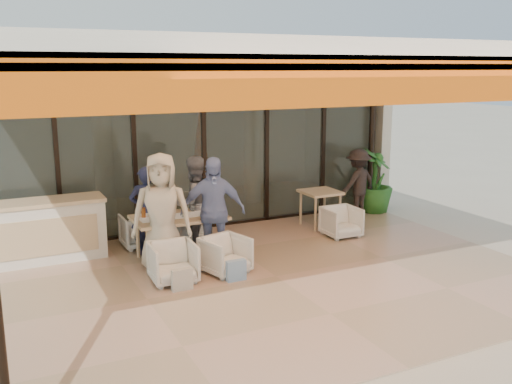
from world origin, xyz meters
TOP-DOWN VIEW (x-y plane):
  - ground at (0.00, 0.00)m, footprint 70.00×70.00m
  - terrace_floor at (0.00, 0.00)m, footprint 8.00×6.00m
  - terrace_structure at (0.00, -0.26)m, footprint 8.00×6.00m
  - glass_storefront at (0.00, 3.00)m, footprint 8.08×0.10m
  - interior_block at (0.01, 5.31)m, footprint 9.05×3.62m
  - host_counter at (-3.01, 2.30)m, footprint 1.85×0.65m
  - dining_table at (-1.04, 1.46)m, footprint 1.50×0.90m
  - chair_far_left at (-1.46, 2.41)m, footprint 0.64×0.60m
  - chair_far_right at (-0.62, 2.41)m, footprint 0.81×0.78m
  - chair_near_left at (-1.46, 0.51)m, footprint 0.68×0.64m
  - chair_near_right at (-0.62, 0.51)m, footprint 0.77×0.74m
  - diner_navy at (-1.46, 1.91)m, footprint 0.61×0.45m
  - diner_grey at (-0.62, 1.91)m, footprint 0.91×0.78m
  - diner_cream at (-1.46, 1.01)m, footprint 1.07×0.90m
  - diner_periwinkle at (-0.62, 1.01)m, footprint 1.11×0.70m
  - tote_bag_cream at (-1.46, 0.11)m, footprint 0.30×0.10m
  - tote_bag_blue at (-0.62, 0.11)m, footprint 0.30×0.10m
  - side_table at (2.09, 2.09)m, footprint 0.70×0.70m
  - side_chair at (2.09, 1.34)m, footprint 0.63×0.59m
  - standing_woman at (3.25, 2.45)m, footprint 1.03×0.73m
  - potted_palm at (3.80, 2.59)m, footprint 1.12×1.12m

SIDE VIEW (x-z plane):
  - ground at x=0.00m, z-range 0.00..0.00m
  - terrace_floor at x=0.00m, z-range 0.00..0.01m
  - tote_bag_cream at x=-1.46m, z-range 0.00..0.34m
  - tote_bag_blue at x=-0.62m, z-range 0.00..0.34m
  - side_chair at x=2.09m, z-range 0.00..0.64m
  - chair_near_right at x=-0.62m, z-range 0.00..0.65m
  - chair_far_left at x=-1.46m, z-range 0.00..0.65m
  - chair_near_left at x=-1.46m, z-range 0.00..0.67m
  - chair_far_right at x=-0.62m, z-range 0.00..0.69m
  - host_counter at x=-3.01m, z-range 0.01..1.05m
  - side_table at x=2.09m, z-range 0.27..1.01m
  - dining_table at x=-1.04m, z-range 0.22..1.15m
  - potted_palm at x=3.80m, z-range 0.00..1.41m
  - standing_woman at x=3.25m, z-range 0.00..1.46m
  - diner_navy at x=-1.46m, z-range 0.00..1.53m
  - diner_grey at x=-0.62m, z-range 0.00..1.65m
  - diner_periwinkle at x=-0.62m, z-range 0.00..1.77m
  - diner_cream at x=-1.46m, z-range 0.00..1.88m
  - glass_storefront at x=0.00m, z-range 0.00..3.20m
  - interior_block at x=0.01m, z-range 0.47..3.99m
  - terrace_structure at x=0.00m, z-range 1.55..4.95m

